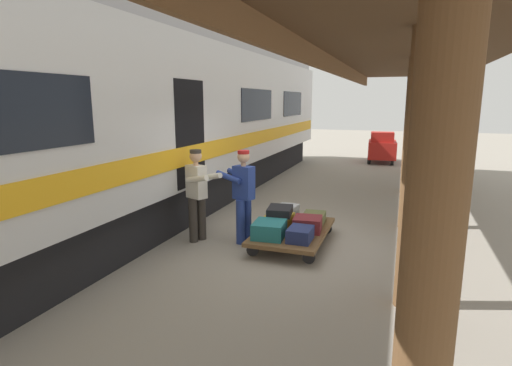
{
  "coord_description": "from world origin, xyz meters",
  "views": [
    {
      "loc": [
        -1.7,
        6.91,
        2.57
      ],
      "look_at": [
        0.66,
        0.3,
        1.15
      ],
      "focal_mm": 28.7,
      "sensor_mm": 36.0,
      "label": 1
    }
  ],
  "objects_px": {
    "suitcase_navy_fabric": "(300,234)",
    "suitcase_gray_aluminum": "(287,213)",
    "porter_in_overalls": "(243,193)",
    "suitcase_maroon_trunk": "(308,224)",
    "baggage_tug": "(382,148)",
    "luggage_cart": "(293,232)",
    "suitcase_yellow_case": "(278,221)",
    "train_car": "(124,126)",
    "suitcase_olive_duffel": "(314,218)",
    "porter_by_door": "(197,192)",
    "suitcase_teal_softside": "(269,230)",
    "suitcase_black_hardshell": "(280,211)"
  },
  "relations": [
    {
      "from": "suitcase_gray_aluminum",
      "to": "porter_by_door",
      "type": "height_order",
      "value": "porter_by_door"
    },
    {
      "from": "suitcase_teal_softside",
      "to": "luggage_cart",
      "type": "bearing_deg",
      "value": -116.07
    },
    {
      "from": "suitcase_gray_aluminum",
      "to": "suitcase_teal_softside",
      "type": "bearing_deg",
      "value": 90.0
    },
    {
      "from": "suitcase_maroon_trunk",
      "to": "porter_by_door",
      "type": "xyz_separation_m",
      "value": [
        1.96,
        0.42,
        0.52
      ]
    },
    {
      "from": "suitcase_gray_aluminum",
      "to": "porter_in_overalls",
      "type": "xyz_separation_m",
      "value": [
        0.62,
        0.75,
        0.51
      ]
    },
    {
      "from": "train_car",
      "to": "suitcase_maroon_trunk",
      "type": "distance_m",
      "value": 4.14
    },
    {
      "from": "suitcase_yellow_case",
      "to": "baggage_tug",
      "type": "bearing_deg",
      "value": -96.6
    },
    {
      "from": "suitcase_navy_fabric",
      "to": "suitcase_maroon_trunk",
      "type": "bearing_deg",
      "value": -90.0
    },
    {
      "from": "suitcase_maroon_trunk",
      "to": "suitcase_yellow_case",
      "type": "bearing_deg",
      "value": 0.0
    },
    {
      "from": "porter_by_door",
      "to": "suitcase_olive_duffel",
      "type": "bearing_deg",
      "value": -153.68
    },
    {
      "from": "luggage_cart",
      "to": "suitcase_navy_fabric",
      "type": "distance_m",
      "value": 0.63
    },
    {
      "from": "train_car",
      "to": "suitcase_maroon_trunk",
      "type": "height_order",
      "value": "train_car"
    },
    {
      "from": "suitcase_maroon_trunk",
      "to": "suitcase_gray_aluminum",
      "type": "bearing_deg",
      "value": -45.62
    },
    {
      "from": "train_car",
      "to": "suitcase_olive_duffel",
      "type": "bearing_deg",
      "value": -171.8
    },
    {
      "from": "suitcase_navy_fabric",
      "to": "baggage_tug",
      "type": "height_order",
      "value": "baggage_tug"
    },
    {
      "from": "suitcase_navy_fabric",
      "to": "porter_in_overalls",
      "type": "relative_size",
      "value": 0.29
    },
    {
      "from": "train_car",
      "to": "porter_in_overalls",
      "type": "xyz_separation_m",
      "value": [
        -2.64,
        0.2,
        -1.14
      ]
    },
    {
      "from": "suitcase_maroon_trunk",
      "to": "suitcase_navy_fabric",
      "type": "bearing_deg",
      "value": 90.0
    },
    {
      "from": "suitcase_maroon_trunk",
      "to": "suitcase_black_hardshell",
      "type": "bearing_deg",
      "value": -2.11
    },
    {
      "from": "suitcase_maroon_trunk",
      "to": "suitcase_yellow_case",
      "type": "height_order",
      "value": "suitcase_maroon_trunk"
    },
    {
      "from": "suitcase_teal_softside",
      "to": "suitcase_maroon_trunk",
      "type": "bearing_deg",
      "value": -134.38
    },
    {
      "from": "suitcase_teal_softside",
      "to": "suitcase_navy_fabric",
      "type": "xyz_separation_m",
      "value": [
        -0.54,
        0.0,
        -0.02
      ]
    },
    {
      "from": "suitcase_teal_softside",
      "to": "baggage_tug",
      "type": "distance_m",
      "value": 11.49
    },
    {
      "from": "luggage_cart",
      "to": "suitcase_navy_fabric",
      "type": "height_order",
      "value": "suitcase_navy_fabric"
    },
    {
      "from": "luggage_cart",
      "to": "suitcase_teal_softside",
      "type": "bearing_deg",
      "value": 63.93
    },
    {
      "from": "suitcase_yellow_case",
      "to": "porter_by_door",
      "type": "xyz_separation_m",
      "value": [
        1.42,
        0.42,
        0.53
      ]
    },
    {
      "from": "suitcase_teal_softside",
      "to": "suitcase_gray_aluminum",
      "type": "xyz_separation_m",
      "value": [
        0.0,
        -1.1,
        0.01
      ]
    },
    {
      "from": "suitcase_yellow_case",
      "to": "suitcase_navy_fabric",
      "type": "distance_m",
      "value": 0.77
    },
    {
      "from": "suitcase_gray_aluminum",
      "to": "luggage_cart",
      "type": "bearing_deg",
      "value": 116.07
    },
    {
      "from": "suitcase_maroon_trunk",
      "to": "porter_in_overalls",
      "type": "bearing_deg",
      "value": 9.64
    },
    {
      "from": "luggage_cart",
      "to": "suitcase_teal_softside",
      "type": "distance_m",
      "value": 0.64
    },
    {
      "from": "suitcase_maroon_trunk",
      "to": "suitcase_gray_aluminum",
      "type": "xyz_separation_m",
      "value": [
        0.54,
        -0.55,
        0.01
      ]
    },
    {
      "from": "suitcase_navy_fabric",
      "to": "suitcase_gray_aluminum",
      "type": "height_order",
      "value": "suitcase_gray_aluminum"
    },
    {
      "from": "suitcase_teal_softside",
      "to": "suitcase_black_hardshell",
      "type": "distance_m",
      "value": 0.6
    },
    {
      "from": "suitcase_gray_aluminum",
      "to": "porter_by_door",
      "type": "relative_size",
      "value": 0.29
    },
    {
      "from": "suitcase_gray_aluminum",
      "to": "baggage_tug",
      "type": "height_order",
      "value": "baggage_tug"
    },
    {
      "from": "train_car",
      "to": "baggage_tug",
      "type": "relative_size",
      "value": 12.28
    },
    {
      "from": "luggage_cart",
      "to": "suitcase_yellow_case",
      "type": "xyz_separation_m",
      "value": [
        0.27,
        0.0,
        0.16
      ]
    },
    {
      "from": "train_car",
      "to": "porter_in_overalls",
      "type": "height_order",
      "value": "train_car"
    },
    {
      "from": "suitcase_teal_softside",
      "to": "porter_in_overalls",
      "type": "distance_m",
      "value": 0.88
    },
    {
      "from": "train_car",
      "to": "suitcase_maroon_trunk",
      "type": "bearing_deg",
      "value": 179.93
    },
    {
      "from": "suitcase_navy_fabric",
      "to": "suitcase_gray_aluminum",
      "type": "relative_size",
      "value": 0.99
    },
    {
      "from": "train_car",
      "to": "baggage_tug",
      "type": "height_order",
      "value": "train_car"
    },
    {
      "from": "luggage_cart",
      "to": "train_car",
      "type": "bearing_deg",
      "value": -0.08
    },
    {
      "from": "baggage_tug",
      "to": "train_car",
      "type": "bearing_deg",
      "value": 67.43
    },
    {
      "from": "porter_in_overalls",
      "to": "suitcase_black_hardshell",
      "type": "bearing_deg",
      "value": -161.32
    },
    {
      "from": "porter_by_door",
      "to": "baggage_tug",
      "type": "height_order",
      "value": "porter_by_door"
    },
    {
      "from": "luggage_cart",
      "to": "porter_by_door",
      "type": "bearing_deg",
      "value": 13.91
    },
    {
      "from": "luggage_cart",
      "to": "suitcase_gray_aluminum",
      "type": "bearing_deg",
      "value": -63.93
    },
    {
      "from": "luggage_cart",
      "to": "baggage_tug",
      "type": "distance_m",
      "value": 10.92
    }
  ]
}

